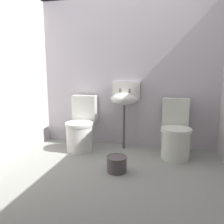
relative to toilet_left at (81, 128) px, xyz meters
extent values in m
cube|color=gray|center=(0.62, -0.93, -0.36)|extent=(3.08, 2.97, 0.08)
cube|color=#BBB3BA|center=(0.62, 0.40, 0.78)|extent=(3.08, 0.10, 2.21)
cylinder|color=silver|center=(0.01, -0.09, -0.13)|extent=(0.40, 0.40, 0.38)
cylinder|color=silver|center=(0.01, -0.09, 0.08)|extent=(0.43, 0.43, 0.04)
cube|color=silver|center=(-0.01, 0.21, 0.26)|extent=(0.37, 0.20, 0.40)
cylinder|color=silver|center=(1.37, -0.09, -0.13)|extent=(0.40, 0.40, 0.38)
cylinder|color=silver|center=(1.37, -0.09, 0.08)|extent=(0.43, 0.43, 0.04)
cube|color=silver|center=(1.35, 0.21, 0.26)|extent=(0.37, 0.20, 0.40)
cylinder|color=#554A4D|center=(0.62, 0.16, 0.01)|extent=(0.04, 0.04, 0.66)
ellipsoid|color=silver|center=(0.62, 0.16, 0.43)|extent=(0.40, 0.32, 0.18)
cube|color=silver|center=(0.62, 0.33, 0.53)|extent=(0.42, 0.04, 0.28)
cylinder|color=#554A4D|center=(0.55, 0.22, 0.55)|extent=(0.04, 0.04, 0.06)
cylinder|color=#554A4D|center=(0.69, 0.22, 0.55)|extent=(0.04, 0.04, 0.06)
cylinder|color=#554A4D|center=(0.69, -0.67, -0.23)|extent=(0.23, 0.23, 0.18)
torus|color=#505046|center=(0.69, -0.67, -0.14)|extent=(0.25, 0.25, 0.02)
camera|label=1|loc=(1.26, -3.24, 0.89)|focal=38.29mm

